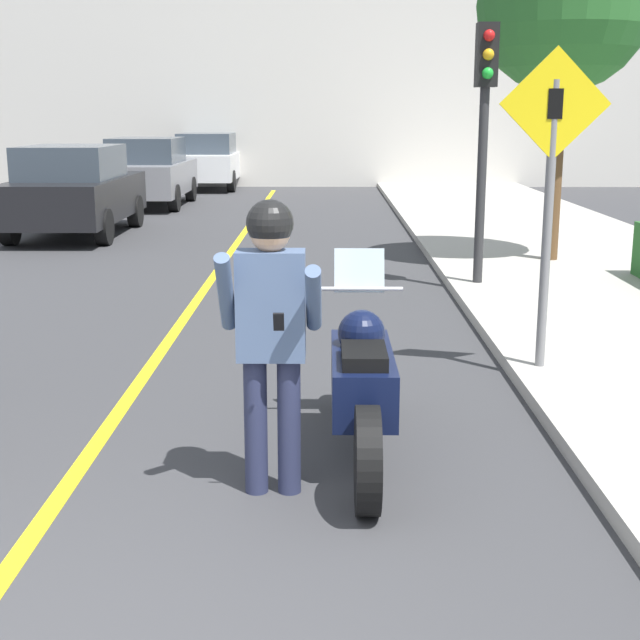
% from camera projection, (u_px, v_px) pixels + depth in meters
% --- Properties ---
extents(road_center_line, '(0.12, 36.00, 0.01)m').
position_uv_depth(road_center_line, '(172.00, 335.00, 9.24)').
color(road_center_line, yellow).
rests_on(road_center_line, ground).
extents(building_backdrop, '(28.00, 1.20, 6.03)m').
position_uv_depth(building_backdrop, '(295.00, 89.00, 28.04)').
color(building_backdrop, beige).
rests_on(building_backdrop, ground).
extents(motorcycle, '(0.62, 2.39, 1.30)m').
position_uv_depth(motorcycle, '(362.00, 383.00, 5.90)').
color(motorcycle, black).
rests_on(motorcycle, ground).
extents(person_biker, '(0.59, 0.48, 1.78)m').
position_uv_depth(person_biker, '(271.00, 317.00, 5.18)').
color(person_biker, '#282D4C').
rests_on(person_biker, ground).
extents(crossing_sign, '(0.91, 0.08, 2.66)m').
position_uv_depth(crossing_sign, '(550.00, 179.00, 7.34)').
color(crossing_sign, slate).
rests_on(crossing_sign, sidewalk_curb).
extents(traffic_light, '(0.26, 0.30, 3.21)m').
position_uv_depth(traffic_light, '(485.00, 104.00, 11.00)').
color(traffic_light, '#2D2D30').
rests_on(traffic_light, sidewalk_curb).
extents(street_tree, '(2.45, 2.45, 4.86)m').
position_uv_depth(street_tree, '(564.00, 6.00, 12.55)').
color(street_tree, brown).
rests_on(street_tree, sidewalk_curb).
extents(parked_car_black, '(1.88, 4.20, 1.68)m').
position_uv_depth(parked_car_black, '(75.00, 190.00, 16.65)').
color(parked_car_black, black).
rests_on(parked_car_black, ground).
extents(parked_car_grey, '(1.88, 4.20, 1.68)m').
position_uv_depth(parked_car_grey, '(149.00, 172.00, 22.00)').
color(parked_car_grey, black).
rests_on(parked_car_grey, ground).
extents(parked_car_white, '(1.88, 4.20, 1.68)m').
position_uv_depth(parked_car_white, '(208.00, 160.00, 27.25)').
color(parked_car_white, black).
rests_on(parked_car_white, ground).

